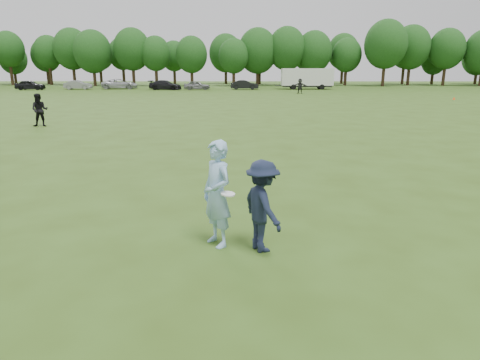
{
  "coord_description": "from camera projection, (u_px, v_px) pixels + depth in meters",
  "views": [
    {
      "loc": [
        0.33,
        -7.98,
        3.44
      ],
      "look_at": [
        0.24,
        0.83,
        1.1
      ],
      "focal_mm": 32.0,
      "sensor_mm": 36.0,
      "label": 1
    }
  ],
  "objects": [
    {
      "name": "car_e",
      "position": [
        197.0,
        85.0,
        65.58
      ],
      "size": [
        4.08,
        1.75,
        1.37
      ],
      "primitive_type": "imported",
      "rotation": [
        0.0,
        0.0,
        1.6
      ],
      "color": "slate",
      "rests_on": "ground"
    },
    {
      "name": "treeline",
      "position": [
        257.0,
        51.0,
        81.29
      ],
      "size": [
        130.35,
        18.39,
        11.74
      ],
      "color": "#332114",
      "rests_on": "ground"
    },
    {
      "name": "car_c",
      "position": [
        120.0,
        84.0,
        67.98
      ],
      "size": [
        5.92,
        3.31,
        1.56
      ],
      "primitive_type": "imported",
      "rotation": [
        0.0,
        0.0,
        1.7
      ],
      "color": "#B4B5BA",
      "rests_on": "ground"
    },
    {
      "name": "thrower",
      "position": [
        217.0,
        194.0,
        8.28
      ],
      "size": [
        0.86,
        0.92,
        2.1
      ],
      "primitive_type": "imported",
      "rotation": [
        0.0,
        0.0,
        -0.94
      ],
      "color": "#93BCE3",
      "rests_on": "ground"
    },
    {
      "name": "field_cone",
      "position": [
        454.0,
        98.0,
        46.11
      ],
      "size": [
        0.28,
        0.28,
        0.3
      ],
      "primitive_type": "cone",
      "color": "#FF450D",
      "rests_on": "ground"
    },
    {
      "name": "car_a",
      "position": [
        30.0,
        85.0,
        65.52
      ],
      "size": [
        4.37,
        1.85,
        1.48
      ],
      "primitive_type": "imported",
      "rotation": [
        0.0,
        0.0,
        1.6
      ],
      "color": "black",
      "rests_on": "ground"
    },
    {
      "name": "disc_in_play",
      "position": [
        228.0,
        194.0,
        8.02
      ],
      "size": [
        0.33,
        0.33,
        0.07
      ],
      "color": "white",
      "rests_on": "ground"
    },
    {
      "name": "car_f",
      "position": [
        245.0,
        85.0,
        66.5
      ],
      "size": [
        4.39,
        1.68,
        1.43
      ],
      "primitive_type": "imported",
      "rotation": [
        0.0,
        0.0,
        1.53
      ],
      "color": "black",
      "rests_on": "ground"
    },
    {
      "name": "car_b",
      "position": [
        78.0,
        85.0,
        66.72
      ],
      "size": [
        4.23,
        1.71,
        1.37
      ],
      "primitive_type": "imported",
      "rotation": [
        0.0,
        0.0,
        1.63
      ],
      "color": "gray",
      "rests_on": "ground"
    },
    {
      "name": "player_far_d",
      "position": [
        300.0,
        86.0,
        56.65
      ],
      "size": [
        1.89,
        1.0,
        1.95
      ],
      "primitive_type": "imported",
      "rotation": [
        0.0,
        0.0,
        -0.25
      ],
      "color": "#282828",
      "rests_on": "ground"
    },
    {
      "name": "car_d",
      "position": [
        165.0,
        85.0,
        65.62
      ],
      "size": [
        5.2,
        2.67,
        1.44
      ],
      "primitive_type": "imported",
      "rotation": [
        0.0,
        0.0,
        1.44
      ],
      "color": "black",
      "rests_on": "ground"
    },
    {
      "name": "defender",
      "position": [
        263.0,
        206.0,
        8.08
      ],
      "size": [
        1.1,
        1.32,
        1.78
      ],
      "primitive_type": "imported",
      "rotation": [
        0.0,
        0.0,
        2.03
      ],
      "color": "#171F34",
      "rests_on": "ground"
    },
    {
      "name": "cargo_trailer",
      "position": [
        307.0,
        78.0,
        67.14
      ],
      "size": [
        9.0,
        2.75,
        3.2
      ],
      "color": "silver",
      "rests_on": "ground"
    },
    {
      "name": "ground",
      "position": [
        228.0,
        243.0,
        8.59
      ],
      "size": [
        200.0,
        200.0,
        0.0
      ],
      "primitive_type": "plane",
      "color": "#324A14",
      "rests_on": "ground"
    },
    {
      "name": "player_far_a",
      "position": [
        40.0,
        110.0,
        25.18
      ],
      "size": [
        1.06,
        0.89,
        1.93
      ],
      "primitive_type": "imported",
      "rotation": [
        0.0,
        0.0,
        0.18
      ],
      "color": "black",
      "rests_on": "ground"
    }
  ]
}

